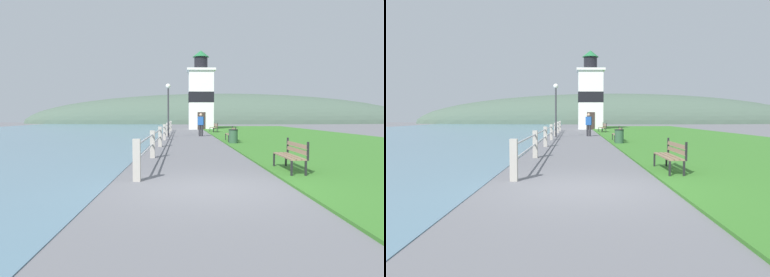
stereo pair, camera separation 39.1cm
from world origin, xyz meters
The scene contains 11 objects.
ground_plane centered at (0.00, 0.00, 0.00)m, with size 160.00×160.00×0.00m, color slate.
grass_verge centered at (7.86, 18.60, 0.03)m, with size 12.00×55.81×0.06m.
seawall_railing centered at (-1.76, 16.31, 0.61)m, with size 0.18×30.81×1.05m.
park_bench_near centered at (2.48, 2.29, 0.54)m, with size 0.48×1.91×0.94m.
park_bench_midway centered at (2.43, 14.60, 0.54)m, with size 0.53×1.96×0.94m.
park_bench_far centered at (2.51, 27.33, 0.54)m, with size 0.64×1.98×0.94m.
lighthouse centered at (1.68, 36.11, 3.99)m, with size 3.29×3.29×9.23m.
person_strolling centered at (0.88, 20.95, 0.97)m, with size 0.49×0.36×1.79m.
trash_bin centered at (2.28, 12.81, 0.42)m, with size 0.54×0.54×0.84m.
lamp_post centered at (-1.61, 19.52, 2.74)m, with size 0.36×0.36×3.96m.
distant_hillside centered at (8.00, 67.21, 0.00)m, with size 80.00×16.00×12.00m.
Camera 2 is at (-0.27, -8.19, 1.62)m, focal length 35.00 mm.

